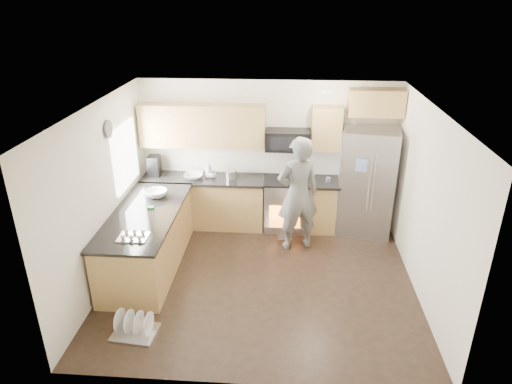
# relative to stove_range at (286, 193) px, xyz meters

# --- Properties ---
(ground) EXTENTS (4.50, 4.50, 0.00)m
(ground) POSITION_rel_stove_range_xyz_m (-0.35, -1.69, -0.68)
(ground) COLOR black
(ground) RESTS_ON ground
(room_shell) EXTENTS (4.54, 4.04, 2.62)m
(room_shell) POSITION_rel_stove_range_xyz_m (-0.39, -1.68, 1.00)
(room_shell) COLOR white
(room_shell) RESTS_ON ground
(back_cabinet_run) EXTENTS (4.45, 0.64, 2.50)m
(back_cabinet_run) POSITION_rel_stove_range_xyz_m (-0.94, 0.05, 0.29)
(back_cabinet_run) COLOR #A27A41
(back_cabinet_run) RESTS_ON ground
(peninsula) EXTENTS (0.96, 2.36, 1.03)m
(peninsula) POSITION_rel_stove_range_xyz_m (-2.10, -1.44, -0.21)
(peninsula) COLOR #A27A41
(peninsula) RESTS_ON ground
(stove_range) EXTENTS (0.76, 0.97, 1.79)m
(stove_range) POSITION_rel_stove_range_xyz_m (0.00, 0.00, 0.00)
(stove_range) COLOR #B7B7BC
(stove_range) RESTS_ON ground
(refrigerator) EXTENTS (1.03, 0.86, 1.88)m
(refrigerator) POSITION_rel_stove_range_xyz_m (1.39, -0.02, 0.26)
(refrigerator) COLOR #B7B7BC
(refrigerator) RESTS_ON ground
(person) EXTENTS (0.82, 0.67, 1.93)m
(person) POSITION_rel_stove_range_xyz_m (0.19, -0.68, 0.29)
(person) COLOR slate
(person) RESTS_ON ground
(dish_rack) EXTENTS (0.58, 0.49, 0.33)m
(dish_rack) POSITION_rel_stove_range_xyz_m (-1.85, -2.98, -0.59)
(dish_rack) COLOR #B7B7BC
(dish_rack) RESTS_ON ground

